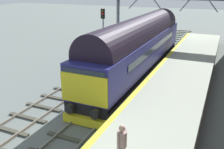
% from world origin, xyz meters
% --- Properties ---
extents(ground_plane, '(140.00, 140.00, 0.00)m').
position_xyz_m(ground_plane, '(0.00, 0.00, 0.00)').
color(ground_plane, slate).
rests_on(ground_plane, ground).
extents(track_main, '(2.50, 60.00, 0.15)m').
position_xyz_m(track_main, '(0.00, 0.00, 0.06)').
color(track_main, slate).
rests_on(track_main, ground).
extents(track_adjacent_west, '(2.50, 60.00, 0.15)m').
position_xyz_m(track_adjacent_west, '(-3.24, -0.00, 0.06)').
color(track_adjacent_west, gray).
rests_on(track_adjacent_west, ground).
extents(station_platform, '(4.00, 44.00, 1.01)m').
position_xyz_m(station_platform, '(3.60, 0.00, 0.50)').
color(station_platform, '#ABB5A2').
rests_on(station_platform, ground).
extents(diesel_locomotive, '(2.74, 17.64, 4.68)m').
position_xyz_m(diesel_locomotive, '(0.00, 6.52, 2.48)').
color(diesel_locomotive, black).
rests_on(diesel_locomotive, ground).
extents(signal_post_far, '(0.44, 0.22, 4.69)m').
position_xyz_m(signal_post_far, '(-5.49, 11.43, 3.00)').
color(signal_post_far, gray).
rests_on(signal_post_far, ground).
extents(waiting_passenger, '(0.41, 0.50, 1.64)m').
position_xyz_m(waiting_passenger, '(3.43, -5.47, 1.99)').
color(waiting_passenger, '#2C2E38').
rests_on(waiting_passenger, station_platform).
extents(overhead_footbridge, '(12.54, 2.00, 6.01)m').
position_xyz_m(overhead_footbridge, '(0.43, 15.74, 5.45)').
color(overhead_footbridge, slate).
rests_on(overhead_footbridge, ground).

